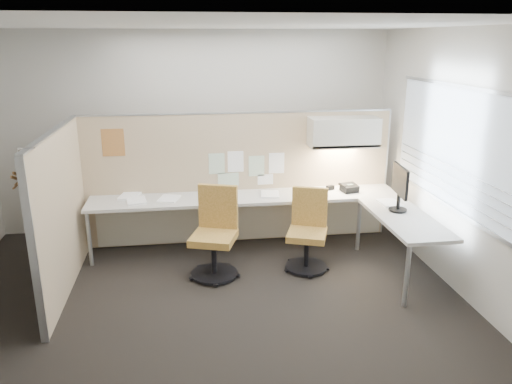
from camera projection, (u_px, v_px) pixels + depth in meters
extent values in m
cube|color=black|center=(206.00, 299.00, 5.37)|extent=(5.50, 4.50, 0.01)
cube|color=white|center=(196.00, 24.00, 4.54)|extent=(5.50, 4.50, 0.01)
cube|color=beige|center=(195.00, 132.00, 7.08)|extent=(5.50, 0.02, 2.80)
cube|color=beige|center=(216.00, 274.00, 2.82)|extent=(5.50, 0.02, 2.80)
cube|color=beige|center=(460.00, 163.00, 5.32)|extent=(0.02, 4.50, 2.80)
cube|color=#A7B6C2|center=(459.00, 150.00, 5.28)|extent=(0.01, 2.80, 1.30)
cube|color=tan|center=(239.00, 179.00, 6.69)|extent=(4.10, 0.06, 1.75)
cube|color=tan|center=(62.00, 213.00, 5.38)|extent=(0.06, 2.20, 1.75)
cube|color=beige|center=(246.00, 198.00, 6.44)|extent=(4.00, 0.60, 0.04)
cube|color=beige|center=(405.00, 219.00, 5.69)|extent=(0.60, 1.47, 0.04)
cube|color=beige|center=(244.00, 217.00, 6.80)|extent=(3.90, 0.02, 0.64)
cylinder|color=#A5A8AA|center=(89.00, 239.00, 6.05)|extent=(0.05, 0.05, 0.69)
cylinder|color=#A5A8AA|center=(407.00, 276.00, 5.11)|extent=(0.05, 0.05, 0.69)
cylinder|color=#A5A8AA|center=(359.00, 225.00, 6.51)|extent=(0.05, 0.05, 0.69)
cube|color=beige|center=(343.00, 132.00, 6.49)|extent=(0.90, 0.36, 0.38)
cube|color=#FFEABF|center=(343.00, 148.00, 6.55)|extent=(0.60, 0.06, 0.02)
cube|color=#8CBF8C|center=(217.00, 164.00, 6.56)|extent=(0.21, 0.00, 0.28)
cube|color=white|center=(236.00, 162.00, 6.58)|extent=(0.21, 0.00, 0.28)
cube|color=#8CBF8C|center=(257.00, 166.00, 6.64)|extent=(0.21, 0.00, 0.28)
cube|color=white|center=(276.00, 163.00, 6.67)|extent=(0.21, 0.00, 0.28)
cube|color=#8CBF8C|center=(228.00, 179.00, 6.64)|extent=(0.28, 0.00, 0.18)
cube|color=white|center=(265.00, 179.00, 6.71)|extent=(0.21, 0.00, 0.14)
cube|color=orange|center=(113.00, 143.00, 6.29)|extent=(0.28, 0.00, 0.35)
cylinder|color=black|center=(214.00, 274.00, 5.86)|extent=(0.55, 0.55, 0.03)
cylinder|color=black|center=(214.00, 257.00, 5.80)|extent=(0.06, 0.06, 0.42)
cube|color=tan|center=(214.00, 238.00, 5.72)|extent=(0.61, 0.61, 0.08)
cube|color=tan|center=(218.00, 206.00, 5.85)|extent=(0.46, 0.21, 0.53)
cylinder|color=black|center=(306.00, 267.00, 6.04)|extent=(0.50, 0.50, 0.03)
cylinder|color=black|center=(306.00, 252.00, 5.98)|extent=(0.06, 0.06, 0.39)
cube|color=tan|center=(307.00, 235.00, 5.92)|extent=(0.57, 0.57, 0.08)
cube|color=tan|center=(310.00, 207.00, 6.03)|extent=(0.42, 0.20, 0.49)
cylinder|color=black|center=(398.00, 210.00, 5.87)|extent=(0.21, 0.21, 0.02)
cylinder|color=black|center=(398.00, 202.00, 5.85)|extent=(0.04, 0.04, 0.19)
cube|color=black|center=(400.00, 181.00, 5.77)|extent=(0.09, 0.51, 0.34)
cube|color=black|center=(400.00, 181.00, 5.77)|extent=(0.06, 0.47, 0.30)
cube|color=black|center=(349.00, 188.00, 6.60)|extent=(0.24, 0.23, 0.12)
cylinder|color=black|center=(342.00, 185.00, 6.60)|extent=(0.07, 0.17, 0.04)
cube|color=black|center=(309.00, 189.00, 6.66)|extent=(0.15, 0.07, 0.05)
cube|color=black|center=(330.00, 188.00, 6.69)|extent=(0.12, 0.09, 0.06)
cube|color=silver|center=(26.00, 148.00, 4.28)|extent=(0.14, 0.02, 0.02)
cylinder|color=silver|center=(19.00, 158.00, 4.30)|extent=(0.02, 0.02, 0.14)
cube|color=#AD7F4C|center=(21.00, 173.00, 4.34)|extent=(0.02, 0.39, 0.12)
cube|color=#AD7F4C|center=(19.00, 176.00, 4.37)|extent=(0.02, 0.39, 0.12)
cube|color=#A0A3AA|center=(27.00, 235.00, 4.45)|extent=(0.01, 0.07, 0.98)
cube|color=white|center=(136.00, 201.00, 6.21)|extent=(0.28, 0.34, 0.02)
cube|color=white|center=(169.00, 199.00, 6.30)|extent=(0.30, 0.35, 0.02)
cube|color=white|center=(215.00, 197.00, 6.36)|extent=(0.25, 0.32, 0.03)
cube|color=white|center=(270.00, 194.00, 6.47)|extent=(0.27, 0.33, 0.02)
cube|color=white|center=(307.00, 193.00, 6.50)|extent=(0.23, 0.30, 0.03)
cube|color=white|center=(389.00, 203.00, 6.13)|extent=(0.24, 0.31, 0.02)
cube|color=white|center=(130.00, 196.00, 6.38)|extent=(0.28, 0.34, 0.03)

